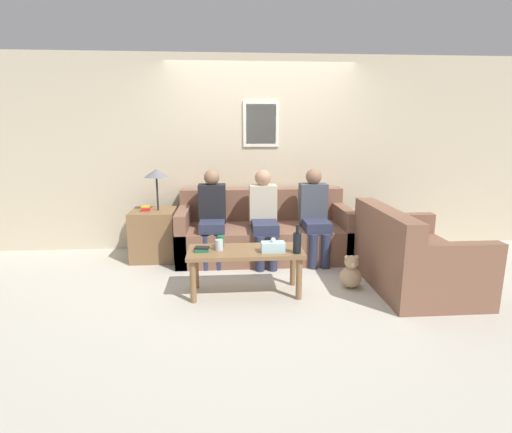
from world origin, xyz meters
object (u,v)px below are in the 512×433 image
Objects in this scene: wine_bottle at (297,242)px; couch_main at (264,234)px; teddy_bear at (351,273)px; coffee_table at (245,256)px; person_left at (212,213)px; person_middle at (264,214)px; drinking_glass at (219,245)px; couch_side at (412,260)px; person_right at (315,212)px.

couch_main is at bearing 98.28° from wine_bottle.
couch_main is at bearing 125.81° from teddy_bear.
person_left is at bearing 109.03° from coffee_table.
person_left is 1.00× the size of person_middle.
drinking_glass is at bearing -177.19° from teddy_bear.
wine_bottle is 2.68× the size of drinking_glass.
coffee_table is 4.00× the size of wine_bottle.
couch_side is at bearing -2.28° from teddy_bear.
person_middle is (-0.02, -0.21, 0.32)m from couch_main.
person_middle reaches higher than drinking_glass.
person_middle is (0.64, -0.05, -0.00)m from person_left.
coffee_table is at bearing -176.23° from teddy_bear.
person_right is (0.64, 0.01, 0.01)m from person_middle.
couch_side is 1.76m from coffee_table.
couch_side reaches higher than coffee_table.
coffee_table is 1.00× the size of person_left.
person_middle is (-1.48, 0.95, 0.32)m from couch_side.
teddy_bear is (1.38, 0.07, -0.36)m from drinking_glass.
wine_bottle is (0.49, -0.14, 0.18)m from coffee_table.
person_left reaches higher than couch_side.
person_middle reaches higher than coffee_table.
person_middle is 0.99× the size of person_right.
couch_main and couch_side have the same top height.
wine_bottle is at bearing -110.25° from person_right.
person_right is (1.18, 1.00, 0.11)m from drinking_glass.
wine_bottle is at bearing -81.72° from couch_main.
drinking_glass is 1.55m from person_right.
couch_main is 1.91× the size of coffee_table.
person_right is (1.28, -0.04, 0.01)m from person_left.
couch_side is 1.20× the size of person_middle.
person_right reaches higher than wine_bottle.
person_middle is at bearing 61.43° from drinking_glass.
couch_main is 6.18× the size of teddy_bear.
wine_bottle is 0.25× the size of person_left.
teddy_bear is at bearing 19.22° from wine_bottle.
person_right is (-0.84, 0.95, 0.33)m from couch_side.
person_right is at bearing 47.57° from coffee_table.
teddy_bear is (1.11, 0.07, -0.24)m from coffee_table.
couch_side reaches higher than wine_bottle.
coffee_table is at bearing -1.31° from drinking_glass.
person_left reaches higher than drinking_glass.
person_middle is at bearing -179.20° from person_right.
person_middle is 1.33m from teddy_bear.
teddy_bear is (1.48, -0.97, -0.46)m from person_left.
person_left is (-0.66, -0.16, 0.32)m from couch_main.
person_middle is at bearing 100.81° from wine_bottle.
person_right reaches higher than drinking_glass.
couch_side reaches higher than teddy_bear.
teddy_bear is (0.20, -0.93, -0.47)m from person_right.
person_left is (-0.36, 1.05, 0.22)m from coffee_table.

